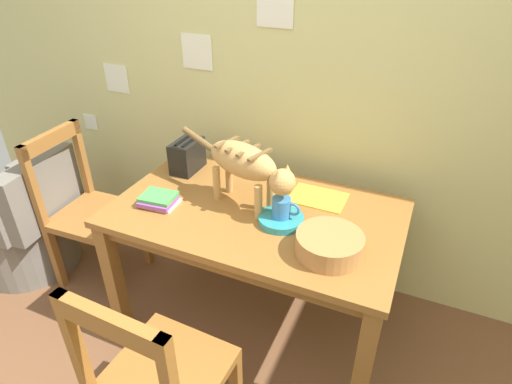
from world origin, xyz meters
name	(u,v)px	position (x,y,z in m)	size (l,w,h in m)	color
wall_rear	(299,70)	(0.00, 1.65, 1.25)	(4.94, 0.11, 2.50)	#D5D188
dining_table	(256,225)	(0.01, 1.06, 0.65)	(1.36, 0.81, 0.74)	#96622C
cat	(247,164)	(-0.04, 1.08, 0.96)	(0.67, 0.27, 0.32)	tan
saucer_bowl	(281,219)	(0.16, 1.02, 0.75)	(0.21, 0.21, 0.03)	teal
coffee_mug	(282,208)	(0.16, 1.02, 0.82)	(0.13, 0.08, 0.09)	#397BBC
magazine	(318,198)	(0.25, 1.29, 0.74)	(0.27, 0.20, 0.01)	yellow
book_stack	(159,200)	(-0.43, 0.92, 0.76)	(0.18, 0.16, 0.05)	silver
wicker_basket	(329,244)	(0.42, 0.89, 0.78)	(0.28, 0.28, 0.09)	#B27842
toaster	(187,156)	(-0.49, 1.28, 0.82)	(0.12, 0.20, 0.18)	black
wooden_chair_near	(159,378)	(-0.03, 0.28, 0.46)	(0.44, 0.44, 0.94)	#996027
wooden_chair_far	(89,212)	(-1.05, 1.03, 0.46)	(0.44, 0.44, 0.94)	#98612C
wicker_armchair	(27,229)	(-1.50, 0.92, 0.27)	(0.63, 0.65, 0.78)	slate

